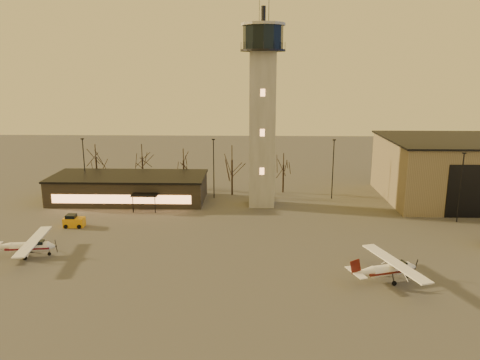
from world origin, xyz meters
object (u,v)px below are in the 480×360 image
(control_tower, at_px, (262,103))
(service_cart, at_px, (74,222))
(terminal, at_px, (129,188))
(hangar, at_px, (478,170))
(cessna_rear, at_px, (31,248))
(cessna_front, at_px, (391,271))

(control_tower, distance_m, service_cart, 32.75)
(terminal, relative_size, service_cart, 9.06)
(hangar, bearing_deg, cessna_rear, -157.58)
(hangar, distance_m, cessna_front, 39.16)
(cessna_front, height_order, cessna_rear, cessna_front)
(hangar, distance_m, terminal, 58.11)
(cessna_front, bearing_deg, terminal, 121.72)
(cessna_rear, bearing_deg, control_tower, 31.79)
(terminal, bearing_deg, service_cart, -107.65)
(control_tower, distance_m, terminal, 26.24)
(cessna_front, distance_m, service_cart, 42.45)
(terminal, bearing_deg, hangar, 1.97)
(control_tower, bearing_deg, service_cart, -156.19)
(hangar, bearing_deg, control_tower, -173.69)
(cessna_rear, bearing_deg, service_cart, 77.10)
(hangar, bearing_deg, terminal, -178.03)
(hangar, xyz_separation_m, cessna_front, (-22.95, -31.45, -4.17))
(service_cart, bearing_deg, hangar, 12.94)
(cessna_rear, height_order, service_cart, cessna_rear)
(control_tower, height_order, cessna_front, control_tower)
(control_tower, xyz_separation_m, terminal, (-21.99, 1.98, -14.17))
(terminal, bearing_deg, control_tower, -5.15)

